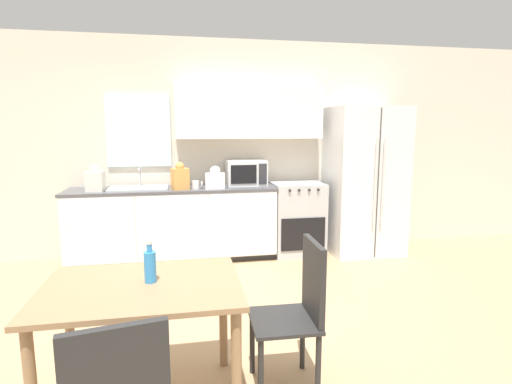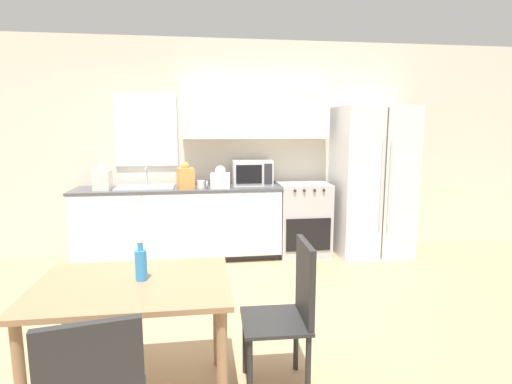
{
  "view_description": "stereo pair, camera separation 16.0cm",
  "coord_description": "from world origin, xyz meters",
  "px_view_note": "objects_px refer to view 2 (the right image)",
  "views": [
    {
      "loc": [
        -0.16,
        -2.78,
        1.6
      ],
      "look_at": [
        0.47,
        0.59,
        1.05
      ],
      "focal_mm": 28.0,
      "sensor_mm": 36.0,
      "label": 1
    },
    {
      "loc": [
        -0.01,
        -2.81,
        1.6
      ],
      "look_at": [
        0.47,
        0.59,
        1.05
      ],
      "focal_mm": 28.0,
      "sensor_mm": 36.0,
      "label": 2
    }
  ],
  "objects_px": {
    "refrigerator": "(371,181)",
    "microwave": "(252,173)",
    "drink_bottle": "(141,264)",
    "coffee_mug": "(202,184)",
    "oven_range": "(302,218)",
    "dining_chair_side": "(291,305)",
    "dining_table": "(133,301)"
  },
  "relations": [
    {
      "from": "refrigerator",
      "to": "drink_bottle",
      "type": "distance_m",
      "value": 3.56
    },
    {
      "from": "refrigerator",
      "to": "coffee_mug",
      "type": "relative_size",
      "value": 14.67
    },
    {
      "from": "refrigerator",
      "to": "coffee_mug",
      "type": "height_order",
      "value": "refrigerator"
    },
    {
      "from": "oven_range",
      "to": "microwave",
      "type": "distance_m",
      "value": 0.88
    },
    {
      "from": "oven_range",
      "to": "refrigerator",
      "type": "bearing_deg",
      "value": -5.12
    },
    {
      "from": "oven_range",
      "to": "dining_chair_side",
      "type": "xyz_separation_m",
      "value": [
        -0.75,
        -2.63,
        0.08
      ]
    },
    {
      "from": "oven_range",
      "to": "dining_table",
      "type": "bearing_deg",
      "value": -122.23
    },
    {
      "from": "coffee_mug",
      "to": "dining_chair_side",
      "type": "bearing_deg",
      "value": -78.31
    },
    {
      "from": "refrigerator",
      "to": "microwave",
      "type": "height_order",
      "value": "refrigerator"
    },
    {
      "from": "dining_chair_side",
      "to": "drink_bottle",
      "type": "distance_m",
      "value": 0.92
    },
    {
      "from": "oven_range",
      "to": "coffee_mug",
      "type": "bearing_deg",
      "value": -174.77
    },
    {
      "from": "microwave",
      "to": "dining_chair_side",
      "type": "height_order",
      "value": "microwave"
    },
    {
      "from": "microwave",
      "to": "dining_chair_side",
      "type": "distance_m",
      "value": 2.77
    },
    {
      "from": "drink_bottle",
      "to": "microwave",
      "type": "bearing_deg",
      "value": 69.98
    },
    {
      "from": "dining_table",
      "to": "coffee_mug",
      "type": "bearing_deg",
      "value": 81.04
    },
    {
      "from": "oven_range",
      "to": "drink_bottle",
      "type": "relative_size",
      "value": 3.82
    },
    {
      "from": "coffee_mug",
      "to": "dining_table",
      "type": "height_order",
      "value": "coffee_mug"
    },
    {
      "from": "oven_range",
      "to": "drink_bottle",
      "type": "height_order",
      "value": "drink_bottle"
    },
    {
      "from": "microwave",
      "to": "dining_table",
      "type": "height_order",
      "value": "microwave"
    },
    {
      "from": "dining_chair_side",
      "to": "drink_bottle",
      "type": "xyz_separation_m",
      "value": [
        -0.87,
        0.01,
        0.3
      ]
    },
    {
      "from": "refrigerator",
      "to": "microwave",
      "type": "distance_m",
      "value": 1.53
    },
    {
      "from": "coffee_mug",
      "to": "dining_chair_side",
      "type": "xyz_separation_m",
      "value": [
        0.52,
        -2.51,
        -0.4
      ]
    },
    {
      "from": "refrigerator",
      "to": "dining_chair_side",
      "type": "bearing_deg",
      "value": -122.48
    },
    {
      "from": "dining_table",
      "to": "dining_chair_side",
      "type": "xyz_separation_m",
      "value": [
        0.92,
        0.02,
        -0.09
      ]
    },
    {
      "from": "microwave",
      "to": "drink_bottle",
      "type": "xyz_separation_m",
      "value": [
        -0.99,
        -2.71,
        -0.21
      ]
    },
    {
      "from": "refrigerator",
      "to": "dining_table",
      "type": "bearing_deg",
      "value": -134.65
    },
    {
      "from": "refrigerator",
      "to": "drink_bottle",
      "type": "height_order",
      "value": "refrigerator"
    },
    {
      "from": "oven_range",
      "to": "dining_chair_side",
      "type": "height_order",
      "value": "dining_chair_side"
    },
    {
      "from": "refrigerator",
      "to": "coffee_mug",
      "type": "distance_m",
      "value": 2.15
    },
    {
      "from": "coffee_mug",
      "to": "drink_bottle",
      "type": "bearing_deg",
      "value": -98.04
    },
    {
      "from": "dining_table",
      "to": "oven_range",
      "type": "bearing_deg",
      "value": 57.77
    },
    {
      "from": "dining_table",
      "to": "drink_bottle",
      "type": "height_order",
      "value": "drink_bottle"
    }
  ]
}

